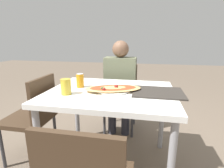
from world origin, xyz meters
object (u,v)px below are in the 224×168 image
Objects in this scene: person_seated at (120,81)px; dining_table at (111,99)px; chair_far_seated at (121,93)px; chair_side_left at (34,114)px; soda_can at (80,81)px; drink_glass at (66,87)px; pizza_main at (113,89)px.

dining_table is at bearing 91.39° from person_seated.
dining_table is at bearing 91.19° from chair_far_seated.
chair_side_left reaches higher than dining_table.
chair_far_seated is 6.70× the size of soda_can.
pizza_main is at bearing 24.12° from drink_glass.
pizza_main is 4.16× the size of soda_can.
chair_side_left is at bearing 48.77° from chair_far_seated.
drink_glass is (-0.31, -0.92, 0.32)m from chair_far_seated.
chair_side_left is (-0.73, -0.06, -0.18)m from dining_table.
drink_glass is (-0.33, -0.16, 0.14)m from dining_table.
dining_table is 8.52× the size of drink_glass.
chair_far_seated is at bearing 92.85° from pizza_main.
chair_far_seated is 0.22m from person_seated.
pizza_main is at bearing -86.09° from chair_side_left.
pizza_main is (0.75, 0.05, 0.28)m from chair_side_left.
dining_table is 1.27× the size of chair_side_left.
dining_table is 2.05× the size of pizza_main.
soda_can is at bearing -75.20° from chair_side_left.
soda_can is (0.43, 0.11, 0.32)m from chair_side_left.
person_seated is at bearing 64.57° from soda_can.
chair_far_seated is at bearing -90.00° from person_seated.
pizza_main reaches higher than dining_table.
chair_side_left is 0.80m from pizza_main.
soda_can reaches higher than dining_table.
chair_far_seated is at bearing 68.19° from soda_can.
chair_side_left is (-0.71, -0.81, 0.00)m from chair_far_seated.
person_seated is (-0.00, -0.11, 0.19)m from chair_far_seated.
soda_can is 1.00× the size of drink_glass.
chair_side_left is 6.70× the size of soda_can.
drink_glass is (-0.31, -0.81, 0.13)m from person_seated.
soda_can is (-0.32, 0.06, 0.04)m from pizza_main.
soda_can reaches higher than chair_far_seated.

